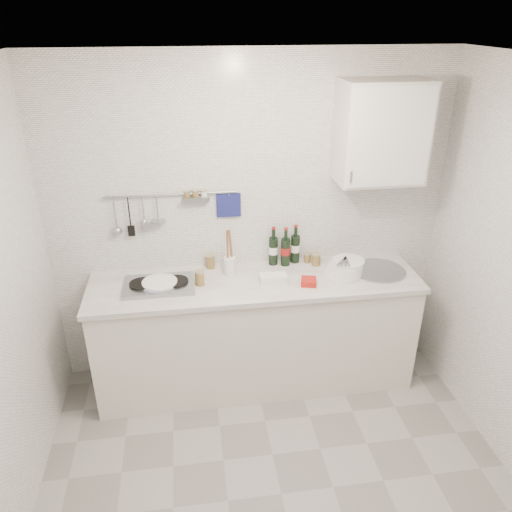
{
  "coord_description": "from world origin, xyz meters",
  "views": [
    {
      "loc": [
        -0.47,
        -2.08,
        2.7
      ],
      "look_at": [
        -0.03,
        0.9,
        1.22
      ],
      "focal_mm": 35.0,
      "sensor_mm": 36.0,
      "label": 1
    }
  ],
  "objects_px": {
    "plate_stack_hob": "(159,285)",
    "utensil_crock": "(230,263)",
    "plate_stack_sink": "(346,268)",
    "wall_cabinet": "(382,132)",
    "wine_bottles": "(285,245)"
  },
  "relations": [
    {
      "from": "plate_stack_sink",
      "to": "plate_stack_hob",
      "type": "bearing_deg",
      "value": -179.53
    },
    {
      "from": "plate_stack_sink",
      "to": "wine_bottles",
      "type": "bearing_deg",
      "value": 150.42
    },
    {
      "from": "wall_cabinet",
      "to": "wine_bottles",
      "type": "distance_m",
      "value": 1.09
    },
    {
      "from": "plate_stack_hob",
      "to": "wine_bottles",
      "type": "height_order",
      "value": "wine_bottles"
    },
    {
      "from": "wine_bottles",
      "to": "plate_stack_sink",
      "type": "bearing_deg",
      "value": -29.58
    },
    {
      "from": "plate_stack_sink",
      "to": "wine_bottles",
      "type": "height_order",
      "value": "wine_bottles"
    },
    {
      "from": "wall_cabinet",
      "to": "plate_stack_hob",
      "type": "relative_size",
      "value": 2.52
    },
    {
      "from": "plate_stack_sink",
      "to": "wine_bottles",
      "type": "relative_size",
      "value": 0.98
    },
    {
      "from": "plate_stack_hob",
      "to": "utensil_crock",
      "type": "bearing_deg",
      "value": 15.67
    },
    {
      "from": "plate_stack_hob",
      "to": "plate_stack_sink",
      "type": "xyz_separation_m",
      "value": [
        1.39,
        0.01,
        0.03
      ]
    },
    {
      "from": "wall_cabinet",
      "to": "utensil_crock",
      "type": "relative_size",
      "value": 1.92
    },
    {
      "from": "plate_stack_hob",
      "to": "plate_stack_sink",
      "type": "distance_m",
      "value": 1.39
    },
    {
      "from": "wall_cabinet",
      "to": "wine_bottles",
      "type": "height_order",
      "value": "wall_cabinet"
    },
    {
      "from": "wall_cabinet",
      "to": "plate_stack_sink",
      "type": "xyz_separation_m",
      "value": [
        -0.22,
        -0.12,
        -0.98
      ]
    },
    {
      "from": "plate_stack_hob",
      "to": "plate_stack_sink",
      "type": "bearing_deg",
      "value": 0.47
    }
  ]
}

